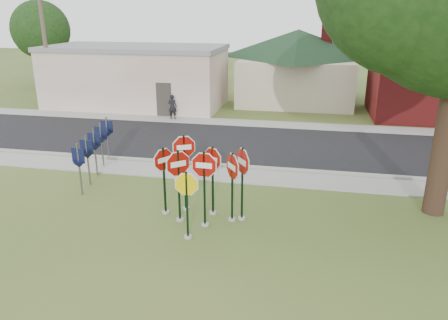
% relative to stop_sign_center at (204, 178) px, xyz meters
% --- Properties ---
extents(ground, '(120.00, 120.00, 0.00)m').
position_rel_stop_sign_center_xyz_m(ground, '(-0.09, -1.01, -1.64)').
color(ground, '#395720').
rests_on(ground, ground).
extents(sidewalk_near, '(60.00, 1.60, 0.06)m').
position_rel_stop_sign_center_xyz_m(sidewalk_near, '(-0.09, 4.49, -1.61)').
color(sidewalk_near, gray).
rests_on(sidewalk_near, ground).
extents(road, '(60.00, 7.00, 0.04)m').
position_rel_stop_sign_center_xyz_m(road, '(-0.09, 8.99, -1.62)').
color(road, black).
rests_on(road, ground).
extents(sidewalk_far, '(60.00, 1.60, 0.06)m').
position_rel_stop_sign_center_xyz_m(sidewalk_far, '(-0.09, 13.29, -1.61)').
color(sidewalk_far, gray).
rests_on(sidewalk_far, ground).
extents(curb, '(60.00, 0.20, 0.14)m').
position_rel_stop_sign_center_xyz_m(curb, '(-0.09, 5.49, -1.57)').
color(curb, gray).
rests_on(curb, ground).
extents(stop_sign_center, '(1.11, 0.24, 2.62)m').
position_rel_stop_sign_center_xyz_m(stop_sign_center, '(0.00, 0.00, 0.00)').
color(stop_sign_center, '#9A9790').
rests_on(stop_sign_center, ground).
extents(stop_sign_yellow, '(0.97, 0.24, 2.23)m').
position_rel_stop_sign_center_xyz_m(stop_sign_yellow, '(-0.32, -0.87, -0.31)').
color(stop_sign_yellow, '#9A9790').
rests_on(stop_sign_yellow, ground).
extents(stop_sign_left, '(0.85, 0.77, 2.54)m').
position_rel_stop_sign_center_xyz_m(stop_sign_left, '(-0.89, 0.18, -0.05)').
color(stop_sign_left, '#9A9790').
rests_on(stop_sign_left, ground).
extents(stop_sign_right, '(0.69, 0.95, 2.46)m').
position_rel_stop_sign_center_xyz_m(stop_sign_right, '(0.78, 0.53, -0.11)').
color(stop_sign_right, '#9A9790').
rests_on(stop_sign_right, ground).
extents(stop_sign_back_right, '(0.89, 0.56, 2.49)m').
position_rel_stop_sign_center_xyz_m(stop_sign_back_right, '(0.06, 0.89, -0.11)').
color(stop_sign_back_right, '#9A9790').
rests_on(stop_sign_back_right, ground).
extents(stop_sign_back_left, '(0.95, 0.49, 2.80)m').
position_rel_stop_sign_center_xyz_m(stop_sign_back_left, '(-0.93, 1.02, 0.12)').
color(stop_sign_back_left, '#9A9790').
rests_on(stop_sign_back_left, ground).
extents(stop_sign_far_right, '(0.70, 0.96, 2.61)m').
position_rel_stop_sign_center_xyz_m(stop_sign_far_right, '(1.08, 0.67, 0.00)').
color(stop_sign_far_right, '#9A9790').
rests_on(stop_sign_far_right, ground).
extents(stop_sign_far_left, '(0.57, 0.89, 2.45)m').
position_rel_stop_sign_center_xyz_m(stop_sign_far_left, '(-1.53, 0.61, -0.14)').
color(stop_sign_far_left, '#9A9790').
rests_on(stop_sign_far_left, ground).
extents(route_sign_row, '(1.43, 4.63, 2.00)m').
position_rel_stop_sign_center_xyz_m(route_sign_row, '(-5.49, 3.49, -0.41)').
color(route_sign_row, '#59595E').
rests_on(route_sign_row, ground).
extents(building_stucco, '(12.20, 6.20, 4.20)m').
position_rel_stop_sign_center_xyz_m(building_stucco, '(-9.09, 16.99, 0.51)').
color(building_stucco, silver).
rests_on(building_stucco, ground).
extents(building_house, '(11.60, 11.60, 6.20)m').
position_rel_stop_sign_center_xyz_m(building_house, '(1.91, 20.99, 2.01)').
color(building_house, '#B7A891').
rests_on(building_house, ground).
extents(utility_pole_near, '(2.20, 0.26, 9.50)m').
position_rel_stop_sign_center_xyz_m(utility_pole_near, '(-14.09, 14.19, 3.33)').
color(utility_pole_near, '#483C30').
rests_on(utility_pole_near, ground).
extents(bg_tree_left, '(4.90, 4.90, 7.35)m').
position_rel_stop_sign_center_xyz_m(bg_tree_left, '(-20.09, 22.99, 3.24)').
color(bg_tree_left, black).
rests_on(bg_tree_left, ground).
extents(pedestrian, '(0.58, 0.40, 1.54)m').
position_rel_stop_sign_center_xyz_m(pedestrian, '(-5.34, 13.37, -0.81)').
color(pedestrian, black).
rests_on(pedestrian, sidewalk_far).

